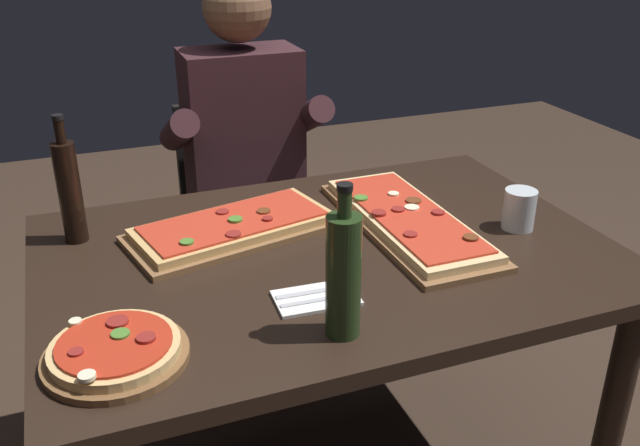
% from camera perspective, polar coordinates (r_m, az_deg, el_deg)
% --- Properties ---
extents(dining_table, '(1.40, 0.96, 0.74)m').
position_cam_1_polar(dining_table, '(1.76, 0.59, -4.94)').
color(dining_table, black).
rests_on(dining_table, ground_plane).
extents(pizza_rectangular_front, '(0.58, 0.36, 0.05)m').
position_cam_1_polar(pizza_rectangular_front, '(1.79, -7.13, -0.36)').
color(pizza_rectangular_front, brown).
rests_on(pizza_rectangular_front, dining_table).
extents(pizza_rectangular_left, '(0.24, 0.64, 0.05)m').
position_cam_1_polar(pizza_rectangular_left, '(1.83, 7.26, 0.24)').
color(pizza_rectangular_left, brown).
rests_on(pizza_rectangular_left, dining_table).
extents(pizza_round_far, '(0.27, 0.27, 0.05)m').
position_cam_1_polar(pizza_round_far, '(1.37, -16.55, -10.14)').
color(pizza_round_far, brown).
rests_on(pizza_round_far, dining_table).
extents(wine_bottle_dark, '(0.07, 0.07, 0.32)m').
position_cam_1_polar(wine_bottle_dark, '(1.33, 1.95, -4.25)').
color(wine_bottle_dark, '#233819').
rests_on(wine_bottle_dark, dining_table).
extents(oil_bottle_amber, '(0.06, 0.06, 0.33)m').
position_cam_1_polar(oil_bottle_amber, '(1.81, -20.01, 2.57)').
color(oil_bottle_amber, black).
rests_on(oil_bottle_amber, dining_table).
extents(tumbler_near_camera, '(0.08, 0.08, 0.11)m').
position_cam_1_polar(tumbler_near_camera, '(1.88, 16.12, 0.90)').
color(tumbler_near_camera, silver).
rests_on(tumbler_near_camera, dining_table).
extents(napkin_cutlery_set, '(0.19, 0.12, 0.01)m').
position_cam_1_polar(napkin_cutlery_set, '(1.50, -0.32, -6.21)').
color(napkin_cutlery_set, white).
rests_on(napkin_cutlery_set, dining_table).
extents(diner_chair, '(0.44, 0.44, 0.87)m').
position_cam_1_polar(diner_chair, '(2.56, -6.57, 0.99)').
color(diner_chair, black).
rests_on(diner_chair, ground_plane).
extents(seated_diner, '(0.53, 0.41, 1.33)m').
position_cam_1_polar(seated_diner, '(2.35, -6.11, 5.57)').
color(seated_diner, '#23232D').
rests_on(seated_diner, ground_plane).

